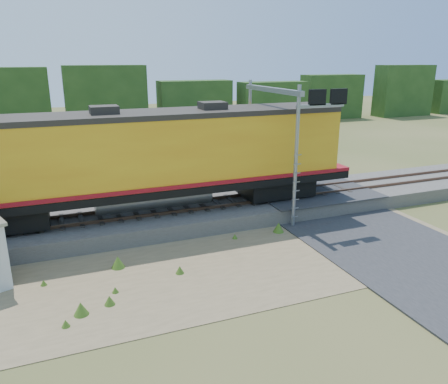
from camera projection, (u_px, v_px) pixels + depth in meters
name	position (u px, v px, depth m)	size (l,w,h in m)	color
ground	(247.00, 265.00, 18.68)	(140.00, 140.00, 0.00)	#475123
ballast	(202.00, 212.00, 23.90)	(70.00, 5.00, 0.80)	slate
rails	(202.00, 204.00, 23.76)	(70.00, 1.54, 0.16)	brown
dirt_shoulder	(199.00, 267.00, 18.42)	(26.00, 8.00, 0.03)	#8C7754
road	(369.00, 234.00, 21.76)	(7.00, 66.00, 0.86)	#38383A
tree_line_north	(115.00, 106.00, 51.59)	(130.00, 3.00, 6.50)	#203E16
weed_clumps	(167.00, 278.00, 17.54)	(15.00, 6.20, 0.56)	#41651D
locomotive	(146.00, 157.00, 21.90)	(21.78, 3.32, 5.62)	black
signal_gantry	(283.00, 117.00, 23.38)	(2.88, 6.20, 7.26)	gray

